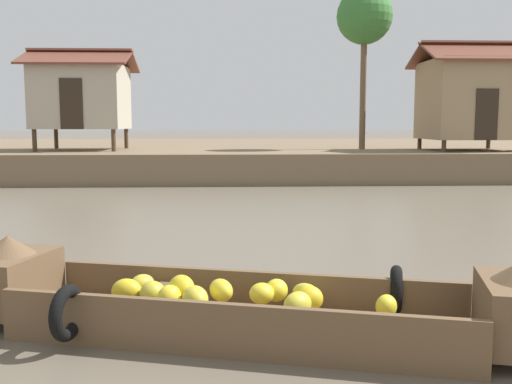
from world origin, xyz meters
name	(u,v)px	position (x,y,z in m)	size (l,w,h in m)	color
ground_plane	(169,249)	(0.00, 10.00, 0.00)	(300.00, 300.00, 0.00)	#665B4C
riverbank_strip	(208,155)	(0.00, 29.61, 0.52)	(160.00, 20.00, 1.05)	#756047
banana_boat	(240,305)	(1.09, 5.99, 0.31)	(5.84, 2.49, 0.89)	brown
stilt_house_left	(82,95)	(-4.57, 23.32, 3.12)	(3.92, 3.58, 3.81)	#4C3826
stilt_house_mid_left	(469,98)	(10.07, 22.33, 3.01)	(3.92, 3.56, 4.05)	#4C3826
palm_tree_far	(365,18)	(6.29, 23.50, 6.11)	(2.16, 2.16, 6.22)	brown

